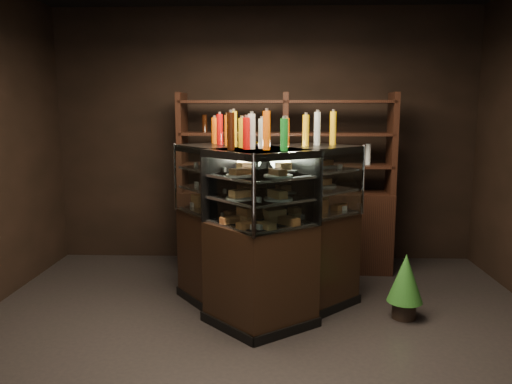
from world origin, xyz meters
TOP-DOWN VIEW (x-y plane):
  - ground at (0.00, 0.00)m, footprint 5.00×5.00m
  - room_shell at (0.00, 0.00)m, footprint 5.02×5.02m
  - display_case at (0.02, 0.81)m, footprint 1.80×1.52m
  - food_display at (0.02, 0.80)m, footprint 1.35×1.10m
  - bottles_top at (0.02, 0.81)m, footprint 1.17×0.96m
  - potted_conifer at (1.26, 0.68)m, footprint 0.31×0.31m
  - back_shelving at (0.24, 2.05)m, footprint 2.41×0.51m

SIDE VIEW (x-z plane):
  - ground at x=0.00m, z-range 0.00..0.00m
  - potted_conifer at x=1.26m, z-range 0.05..0.71m
  - display_case at x=0.02m, z-range -0.25..1.25m
  - back_shelving at x=0.24m, z-range -0.39..1.61m
  - food_display at x=0.02m, z-range 0.89..1.35m
  - bottles_top at x=0.02m, z-range 1.48..1.78m
  - room_shell at x=0.00m, z-range 0.44..3.45m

